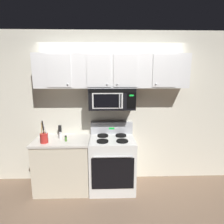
% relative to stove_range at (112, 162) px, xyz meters
% --- Properties ---
extents(ground_plane, '(8.00, 8.00, 0.00)m').
position_rel_stove_range_xyz_m(ground_plane, '(0.00, -0.42, -0.47)').
color(ground_plane, '#7A604C').
extents(back_wall, '(5.20, 0.10, 2.70)m').
position_rel_stove_range_xyz_m(back_wall, '(0.00, 0.37, 0.88)').
color(back_wall, silver).
rests_on(back_wall, ground_plane).
extents(stove_range, '(0.76, 0.69, 1.12)m').
position_rel_stove_range_xyz_m(stove_range, '(0.00, 0.00, 0.00)').
color(stove_range, white).
rests_on(stove_range, ground_plane).
extents(over_range_microwave, '(0.76, 0.43, 0.35)m').
position_rel_stove_range_xyz_m(over_range_microwave, '(-0.00, 0.12, 1.11)').
color(over_range_microwave, black).
extents(upper_cabinets, '(2.50, 0.36, 0.55)m').
position_rel_stove_range_xyz_m(upper_cabinets, '(-0.00, 0.15, 1.56)').
color(upper_cabinets, silver).
extents(counter_segment, '(0.93, 0.65, 0.90)m').
position_rel_stove_range_xyz_m(counter_segment, '(-0.84, 0.01, -0.02)').
color(counter_segment, beige).
rests_on(counter_segment, ground_plane).
extents(utensil_crock_red, '(0.13, 0.12, 0.37)m').
position_rel_stove_range_xyz_m(utensil_crock_red, '(-1.09, -0.15, 0.53)').
color(utensil_crock_red, red).
rests_on(utensil_crock_red, counter_segment).
extents(salt_shaker, '(0.05, 0.05, 0.11)m').
position_rel_stove_range_xyz_m(salt_shaker, '(-0.87, 0.04, 0.49)').
color(salt_shaker, white).
rests_on(salt_shaker, counter_segment).
extents(pepper_mill, '(0.06, 0.06, 0.18)m').
position_rel_stove_range_xyz_m(pepper_mill, '(-0.92, 0.21, 0.52)').
color(pepper_mill, black).
rests_on(pepper_mill, counter_segment).
extents(spice_jar, '(0.04, 0.04, 0.09)m').
position_rel_stove_range_xyz_m(spice_jar, '(-0.76, -0.10, 0.48)').
color(spice_jar, '#4C7F33').
rests_on(spice_jar, counter_segment).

